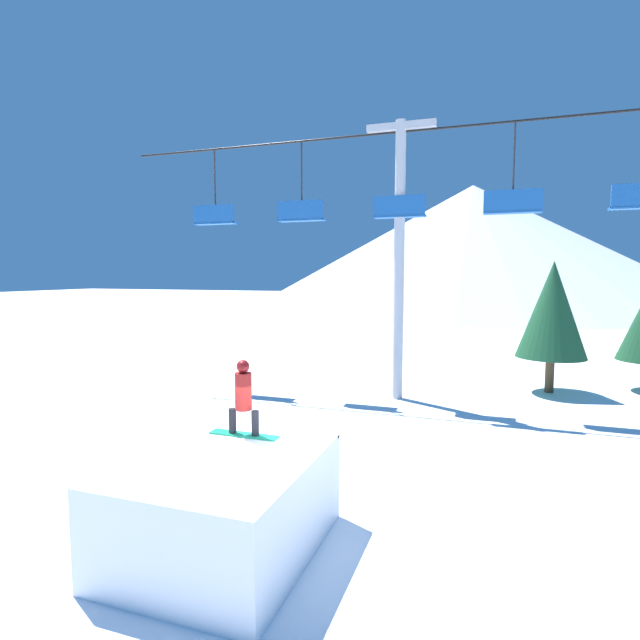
# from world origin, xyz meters

# --- Properties ---
(ground_plane) EXTENTS (220.00, 220.00, 0.00)m
(ground_plane) POSITION_xyz_m (0.00, 0.00, 0.00)
(ground_plane) COLOR white
(mountain_ridge) EXTENTS (61.00, 61.00, 16.69)m
(mountain_ridge) POSITION_xyz_m (0.00, 65.89, 8.34)
(mountain_ridge) COLOR silver
(mountain_ridge) RESTS_ON ground_plane
(snow_ramp) EXTENTS (2.85, 3.46, 1.57)m
(snow_ramp) POSITION_xyz_m (-0.87, -0.79, 0.79)
(snow_ramp) COLOR white
(snow_ramp) RESTS_ON ground_plane
(snowboarder) EXTENTS (1.32, 0.30, 1.40)m
(snowboarder) POSITION_xyz_m (-1.07, 0.29, 2.28)
(snowboarder) COLOR #1E9E6B
(snowboarder) RESTS_ON snow_ramp
(chairlift) EXTENTS (21.73, 0.44, 9.80)m
(chairlift) POSITION_xyz_m (-0.05, 10.07, 6.09)
(chairlift) COLOR #B2B2B7
(chairlift) RESTS_ON ground_plane
(pine_tree_near) EXTENTS (2.54, 2.54, 4.99)m
(pine_tree_near) POSITION_xyz_m (5.25, 12.89, 3.16)
(pine_tree_near) COLOR #4C3823
(pine_tree_near) RESTS_ON ground_plane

